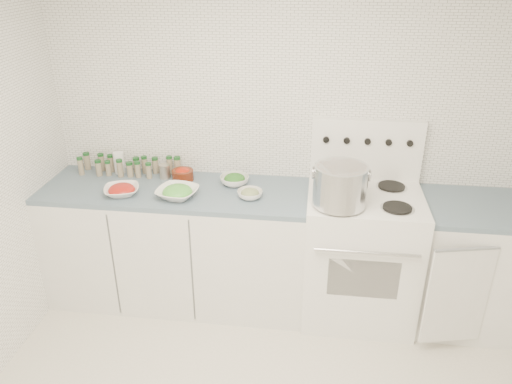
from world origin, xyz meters
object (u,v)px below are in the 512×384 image
(bowl_tomato, at_px, (122,190))
(stove, at_px, (360,251))
(bowl_snowpea, at_px, (177,192))
(stock_pot, at_px, (340,184))

(bowl_tomato, bearing_deg, stove, 4.62)
(stove, relative_size, bowl_snowpea, 4.32)
(stock_pot, distance_m, bowl_tomato, 1.46)
(bowl_tomato, height_order, bowl_snowpea, bowl_snowpea)
(stock_pot, bearing_deg, bowl_tomato, 178.22)
(bowl_tomato, bearing_deg, bowl_snowpea, 0.82)
(stove, relative_size, stock_pot, 3.82)
(stock_pot, height_order, bowl_tomato, stock_pot)
(bowl_tomato, bearing_deg, stock_pot, -1.78)
(stock_pot, distance_m, bowl_snowpea, 1.07)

